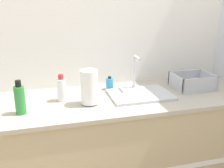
# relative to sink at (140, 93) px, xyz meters

# --- Properties ---
(wall_back) EXTENTS (4.95, 0.06, 2.60)m
(wall_back) POSITION_rel_sink_xyz_m (-0.38, 0.38, 0.36)
(wall_back) COLOR silver
(wall_back) RESTS_ON ground_plane
(counter_cabinet) EXTENTS (2.57, 0.70, 0.92)m
(counter_cabinet) POSITION_rel_sink_xyz_m (-0.38, 0.01, -0.48)
(counter_cabinet) COLOR tan
(counter_cabinet) RESTS_ON ground_plane
(sink) EXTENTS (0.47, 0.33, 0.29)m
(sink) POSITION_rel_sink_xyz_m (0.00, 0.00, 0.00)
(sink) COLOR silver
(sink) RESTS_ON counter_cabinet
(paper_towel_roll) EXTENTS (0.12, 0.12, 0.25)m
(paper_towel_roll) POSITION_rel_sink_xyz_m (-0.41, -0.07, 0.11)
(paper_towel_roll) COLOR #4C4C51
(paper_towel_roll) RESTS_ON counter_cabinet
(dish_rack) EXTENTS (0.31, 0.25, 0.12)m
(dish_rack) POSITION_rel_sink_xyz_m (0.48, 0.05, 0.02)
(dish_rack) COLOR #B7BABF
(dish_rack) RESTS_ON counter_cabinet
(bottle_white_spray) EXTENTS (0.07, 0.07, 0.20)m
(bottle_white_spray) POSITION_rel_sink_xyz_m (-0.59, 0.05, 0.07)
(bottle_white_spray) COLOR white
(bottle_white_spray) RESTS_ON counter_cabinet
(bottle_green) EXTENTS (0.07, 0.07, 0.23)m
(bottle_green) POSITION_rel_sink_xyz_m (-0.87, -0.11, 0.08)
(bottle_green) COLOR #2D8C3D
(bottle_green) RESTS_ON counter_cabinet
(soap_dispenser) EXTENTS (0.06, 0.06, 0.11)m
(soap_dispenser) POSITION_rel_sink_xyz_m (-0.19, 0.20, 0.03)
(soap_dispenser) COLOR #338CCC
(soap_dispenser) RESTS_ON counter_cabinet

